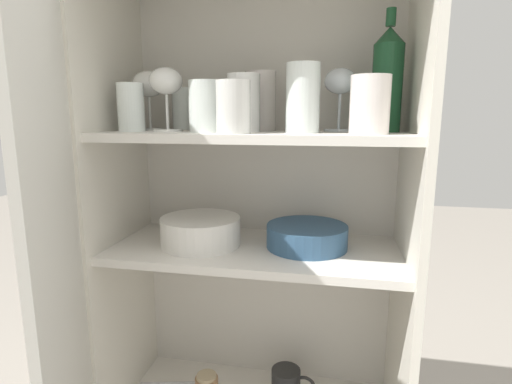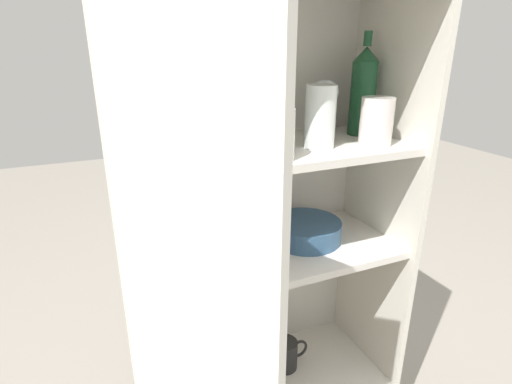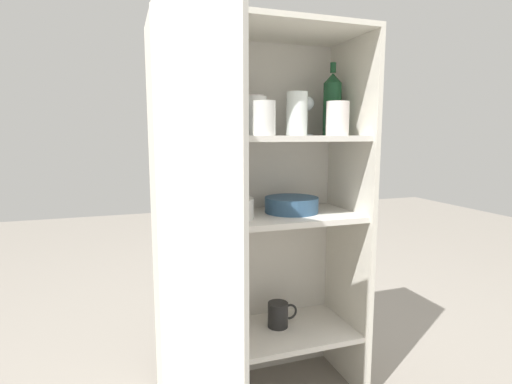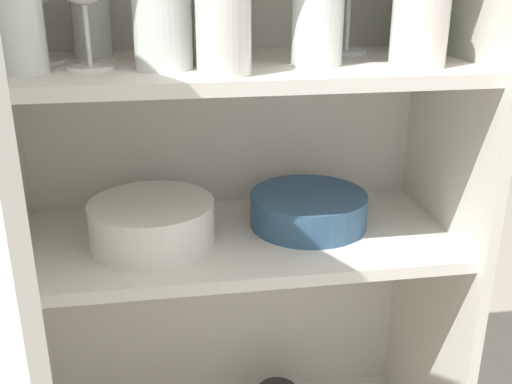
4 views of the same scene
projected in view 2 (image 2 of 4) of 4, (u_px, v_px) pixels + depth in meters
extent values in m
cube|color=silver|center=(245.00, 236.00, 1.23)|extent=(0.75, 0.02, 1.34)
cube|color=silver|center=(128.00, 292.00, 0.95)|extent=(0.02, 0.35, 1.34)
cube|color=silver|center=(375.00, 237.00, 1.22)|extent=(0.02, 0.35, 1.34)
cube|color=silver|center=(266.00, 383.00, 1.24)|extent=(0.71, 0.31, 0.02)
cube|color=silver|center=(267.00, 255.00, 1.08)|extent=(0.71, 0.31, 0.02)
cube|color=silver|center=(268.00, 152.00, 0.98)|extent=(0.71, 0.31, 0.02)
cylinder|color=silver|center=(256.00, 113.00, 1.02)|extent=(0.08, 0.08, 0.15)
cylinder|color=silver|center=(376.00, 122.00, 0.98)|extent=(0.08, 0.08, 0.12)
cylinder|color=white|center=(234.00, 131.00, 0.88)|extent=(0.08, 0.08, 0.12)
cylinder|color=white|center=(320.00, 117.00, 0.96)|extent=(0.07, 0.07, 0.15)
cylinder|color=white|center=(148.00, 140.00, 0.81)|extent=(0.06, 0.06, 0.11)
cylinder|color=white|center=(172.00, 125.00, 0.96)|extent=(0.06, 0.06, 0.11)
cylinder|color=white|center=(278.00, 135.00, 0.86)|extent=(0.07, 0.07, 0.11)
cylinder|color=white|center=(261.00, 122.00, 0.94)|extent=(0.08, 0.08, 0.13)
cylinder|color=white|center=(188.00, 159.00, 0.87)|extent=(0.07, 0.07, 0.01)
cylinder|color=white|center=(187.00, 139.00, 0.86)|extent=(0.01, 0.01, 0.08)
ellipsoid|color=white|center=(185.00, 105.00, 0.83)|extent=(0.08, 0.08, 0.06)
cylinder|color=white|center=(322.00, 134.00, 1.11)|extent=(0.07, 0.07, 0.01)
cylinder|color=white|center=(323.00, 119.00, 1.09)|extent=(0.01, 0.01, 0.08)
ellipsoid|color=white|center=(325.00, 92.00, 1.07)|extent=(0.08, 0.08, 0.06)
cylinder|color=white|center=(149.00, 156.00, 0.90)|extent=(0.06, 0.06, 0.01)
cylinder|color=white|center=(148.00, 137.00, 0.88)|extent=(0.01, 0.01, 0.08)
ellipsoid|color=white|center=(145.00, 105.00, 0.86)|extent=(0.08, 0.08, 0.06)
cylinder|color=#194728|center=(362.00, 99.00, 1.09)|extent=(0.07, 0.07, 0.20)
cone|color=#194728|center=(367.00, 54.00, 1.05)|extent=(0.07, 0.07, 0.04)
cylinder|color=#194728|center=(368.00, 38.00, 1.03)|extent=(0.02, 0.02, 0.04)
cylinder|color=white|center=(220.00, 262.00, 1.01)|extent=(0.20, 0.20, 0.01)
cylinder|color=white|center=(220.00, 259.00, 1.01)|extent=(0.20, 0.20, 0.01)
cylinder|color=white|center=(220.00, 256.00, 1.01)|extent=(0.20, 0.20, 0.01)
cylinder|color=white|center=(220.00, 253.00, 1.00)|extent=(0.20, 0.20, 0.01)
cylinder|color=white|center=(220.00, 250.00, 1.00)|extent=(0.20, 0.20, 0.01)
cylinder|color=white|center=(220.00, 247.00, 1.00)|extent=(0.20, 0.20, 0.01)
cylinder|color=white|center=(219.00, 243.00, 1.00)|extent=(0.20, 0.20, 0.01)
cylinder|color=white|center=(219.00, 240.00, 0.99)|extent=(0.20, 0.20, 0.01)
cylinder|color=#33567A|center=(305.00, 230.00, 1.13)|extent=(0.20, 0.20, 0.06)
torus|color=#33567A|center=(306.00, 222.00, 1.12)|extent=(0.20, 0.20, 0.01)
cylinder|color=black|center=(285.00, 354.00, 1.27)|extent=(0.08, 0.08, 0.10)
torus|color=black|center=(299.00, 349.00, 1.29)|extent=(0.06, 0.01, 0.06)
cylinder|color=tan|center=(229.00, 378.00, 1.13)|extent=(0.05, 0.05, 0.01)
ellipsoid|color=silver|center=(212.00, 382.00, 1.22)|extent=(0.04, 0.03, 0.01)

